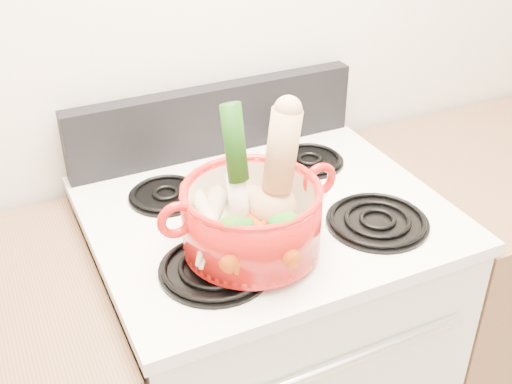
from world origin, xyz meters
name	(u,v)px	position (x,y,z in m)	size (l,w,h in m)	color
wall_back	(203,13)	(0.00, 1.75, 1.30)	(3.50, 0.02, 2.60)	white
stove_body	(265,362)	(0.00, 1.40, 0.46)	(0.76, 0.65, 0.92)	silver
cooktop	(266,213)	(0.00, 1.40, 0.93)	(0.78, 0.67, 0.03)	white
control_backsplash	(215,120)	(0.00, 1.70, 1.04)	(0.76, 0.05, 0.18)	black
oven_handle	(341,364)	(0.00, 1.06, 0.78)	(0.02, 0.02, 0.60)	silver
burner_front_left	(215,268)	(-0.19, 1.24, 0.96)	(0.22, 0.22, 0.02)	black
burner_front_right	(377,220)	(0.19, 1.24, 0.96)	(0.22, 0.22, 0.02)	black
burner_back_left	(166,194)	(-0.19, 1.54, 0.96)	(0.17, 0.17, 0.02)	black
burner_back_right	(309,160)	(0.19, 1.54, 0.96)	(0.17, 0.17, 0.02)	black
dutch_oven	(252,218)	(-0.10, 1.26, 1.04)	(0.27, 0.27, 0.14)	#B8130F
pot_handle_left	(177,220)	(-0.26, 1.26, 1.08)	(0.08, 0.08, 0.02)	#B8130F
pot_handle_right	(320,180)	(0.05, 1.27, 1.08)	(0.08, 0.08, 0.02)	#B8130F
squash	(273,172)	(-0.05, 1.27, 1.12)	(0.11, 0.11, 0.26)	tan
leek	(238,170)	(-0.12, 1.29, 1.14)	(0.04, 0.04, 0.28)	silver
ginger	(248,197)	(-0.06, 1.36, 1.02)	(0.09, 0.06, 0.05)	tan
parsnip_0	(228,227)	(-0.15, 1.27, 1.02)	(0.04, 0.04, 0.22)	beige
parsnip_1	(209,227)	(-0.18, 1.28, 1.03)	(0.04, 0.04, 0.21)	beige
parsnip_2	(219,210)	(-0.15, 1.32, 1.03)	(0.04, 0.04, 0.20)	beige
parsnip_3	(207,232)	(-0.20, 1.26, 1.04)	(0.04, 0.04, 0.16)	beige
parsnip_4	(209,216)	(-0.18, 1.29, 1.05)	(0.04, 0.04, 0.21)	beige
carrot_0	(254,244)	(-0.12, 1.21, 1.01)	(0.03, 0.03, 0.16)	#C75809
carrot_1	(228,244)	(-0.17, 1.22, 1.02)	(0.03, 0.03, 0.15)	#C04A09
carrot_2	(265,235)	(-0.10, 1.21, 1.03)	(0.04, 0.04, 0.19)	#BE3D09
carrot_3	(247,243)	(-0.14, 1.20, 1.03)	(0.03, 0.03, 0.15)	#BB3909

